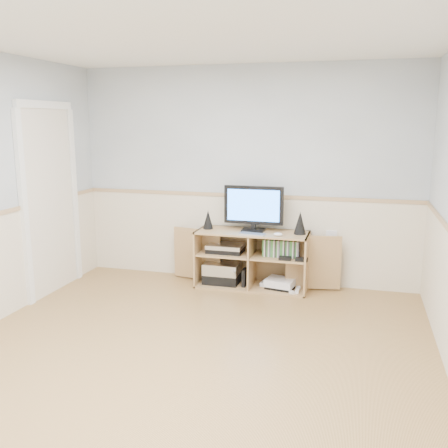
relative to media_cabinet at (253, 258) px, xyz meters
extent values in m
cube|color=tan|center=(-0.14, -2.04, -0.34)|extent=(4.00, 4.50, 0.02)
cube|color=white|center=(-0.14, -2.04, 2.18)|extent=(4.00, 4.50, 0.02)
cube|color=silver|center=(-0.14, 0.22, 0.92)|extent=(4.00, 0.02, 2.50)
cube|color=beige|center=(-0.14, 0.20, 0.17)|extent=(4.00, 0.01, 1.00)
cube|color=tan|center=(-0.14, 0.20, 0.69)|extent=(4.00, 0.02, 0.04)
cube|color=silver|center=(-2.12, -0.74, 0.67)|extent=(0.03, 0.82, 2.00)
cube|color=tan|center=(0.00, -0.06, -0.32)|extent=(1.26, 0.47, 0.02)
cube|color=tan|center=(0.00, -0.06, 0.31)|extent=(1.26, 0.47, 0.02)
cube|color=tan|center=(-0.62, -0.06, -0.01)|extent=(0.02, 0.47, 0.65)
cube|color=tan|center=(0.62, -0.06, -0.01)|extent=(0.02, 0.47, 0.65)
cube|color=tan|center=(0.00, 0.17, -0.01)|extent=(1.26, 0.02, 0.65)
cube|color=tan|center=(0.00, -0.06, -0.01)|extent=(0.02, 0.45, 0.61)
cube|color=tan|center=(-0.32, -0.06, 0.05)|extent=(0.60, 0.43, 0.02)
cube|color=tan|center=(0.32, -0.06, 0.05)|extent=(0.60, 0.43, 0.02)
cube|color=tan|center=(-0.68, 0.01, -0.01)|extent=(0.61, 0.12, 0.61)
cube|color=tan|center=(0.68, 0.01, -0.01)|extent=(0.61, 0.12, 0.61)
cube|color=black|center=(0.00, -0.01, 0.33)|extent=(0.25, 0.18, 0.02)
cube|color=black|center=(0.00, -0.01, 0.37)|extent=(0.05, 0.04, 0.06)
cube|color=black|center=(0.00, -0.01, 0.61)|extent=(0.67, 0.05, 0.43)
cube|color=blue|center=(0.00, -0.03, 0.61)|extent=(0.59, 0.01, 0.35)
cone|color=black|center=(-0.53, -0.04, 0.43)|extent=(0.12, 0.12, 0.22)
cone|color=black|center=(0.53, -0.04, 0.44)|extent=(0.14, 0.14, 0.25)
cube|color=silver|center=(0.03, -0.20, 0.32)|extent=(0.30, 0.16, 0.01)
ellipsoid|color=white|center=(0.31, -0.20, 0.34)|extent=(0.10, 0.07, 0.04)
cube|color=black|center=(-0.36, -0.06, -0.26)|extent=(0.40, 0.30, 0.11)
cube|color=silver|center=(-0.36, -0.06, -0.14)|extent=(0.40, 0.30, 0.13)
cube|color=black|center=(-0.32, -0.06, 0.08)|extent=(0.40, 0.28, 0.05)
cube|color=silver|center=(-0.32, -0.06, 0.13)|extent=(0.40, 0.28, 0.05)
cube|color=black|center=(-0.08, -0.11, -0.21)|extent=(0.04, 0.14, 0.20)
cube|color=white|center=(0.22, -0.03, -0.29)|extent=(0.24, 0.20, 0.05)
cube|color=black|center=(0.34, -0.08, -0.30)|extent=(0.34, 0.29, 0.03)
cube|color=white|center=(0.34, -0.08, -0.24)|extent=(0.35, 0.31, 0.08)
cube|color=white|center=(0.54, -0.16, -0.30)|extent=(0.04, 0.14, 0.03)
cube|color=white|center=(0.52, 0.00, -0.30)|extent=(0.09, 0.15, 0.03)
cube|color=#3F8C3F|center=(0.34, -0.08, 0.15)|extent=(0.41, 0.14, 0.19)
cube|color=white|center=(0.86, 0.19, 0.27)|extent=(0.12, 0.03, 0.12)
camera|label=1|loc=(1.14, -5.43, 1.53)|focal=40.00mm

